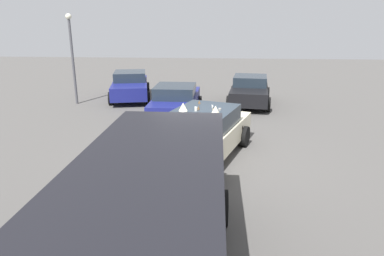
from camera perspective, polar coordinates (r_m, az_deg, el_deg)
The scene contains 7 objects.
ground_plane at distance 10.21m, azimuth 1.68°, elevation -4.87°, with size 60.00×60.00×0.00m, color #514F4C.
art_car_decorated at distance 10.02m, azimuth 1.83°, elevation -0.96°, with size 4.96×3.11×1.67m.
parked_van_near_right at distance 5.21m, azimuth -6.81°, elevation -13.99°, with size 5.26×2.38×2.00m.
parked_sedan_far_left at distance 14.47m, azimuth -2.70°, elevation 4.52°, with size 4.45×2.01×1.37m.
parked_sedan_row_back_center at distance 18.32m, azimuth -10.24°, elevation 7.00°, with size 4.48×2.64×1.39m.
parked_sedan_far_right at distance 16.94m, azimuth 9.55°, elevation 6.19°, with size 4.23×2.29×1.36m.
lot_lamp_post at distance 17.56m, azimuth -19.34°, elevation 12.08°, with size 0.28×0.28×4.24m.
Camera 1 is at (-9.46, -0.48, 3.81)m, focal length 32.09 mm.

